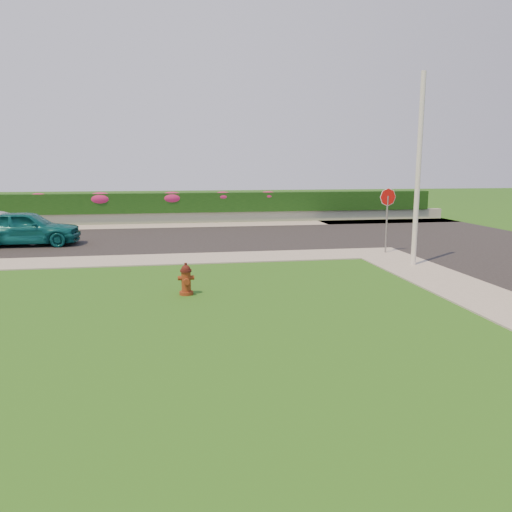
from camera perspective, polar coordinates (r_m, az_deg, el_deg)
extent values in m
plane|color=black|center=(8.74, -6.07, -11.08)|extent=(120.00, 120.00, 0.00)
cube|color=black|center=(22.81, -21.04, 1.58)|extent=(26.00, 8.00, 0.04)
cube|color=gray|center=(18.28, -27.13, -0.85)|extent=(24.00, 2.00, 0.04)
cube|color=gray|center=(18.95, 13.68, 0.35)|extent=(2.00, 2.00, 0.04)
cube|color=gray|center=(27.32, -10.74, 3.40)|extent=(34.00, 2.00, 0.04)
cube|color=gray|center=(28.78, -10.72, 4.30)|extent=(34.00, 0.40, 0.60)
cube|color=black|center=(28.81, -10.77, 6.00)|extent=(32.00, 0.90, 1.10)
cylinder|color=#521E0C|center=(12.65, -7.96, -4.20)|extent=(0.35, 0.35, 0.08)
cylinder|color=#521E0C|center=(12.58, -7.99, -2.85)|extent=(0.23, 0.23, 0.53)
cylinder|color=black|center=(12.52, -8.02, -1.67)|extent=(0.28, 0.28, 0.05)
sphere|color=black|center=(12.51, -8.03, -1.54)|extent=(0.23, 0.23, 0.23)
cylinder|color=black|center=(12.49, -8.04, -0.94)|extent=(0.07, 0.07, 0.07)
cylinder|color=#521E0C|center=(12.55, -8.70, -2.52)|extent=(0.11, 0.12, 0.11)
cylinder|color=#521E0C|center=(12.57, -7.31, -2.46)|extent=(0.11, 0.12, 0.11)
cylinder|color=#521E0C|center=(12.42, -7.94, -2.92)|extent=(0.16, 0.13, 0.15)
imported|color=#0B5359|center=(21.98, -24.80, 2.93)|extent=(4.14, 1.68, 1.41)
imported|color=#B0B3B8|center=(22.60, -27.11, 2.83)|extent=(4.26, 2.23, 1.33)
cylinder|color=silver|center=(16.61, 18.05, 9.17)|extent=(0.16, 0.16, 6.02)
cylinder|color=slate|center=(18.87, 14.70, 3.46)|extent=(0.06, 0.06, 2.12)
cylinder|color=#AE0E0B|center=(18.79, 14.84, 6.53)|extent=(0.61, 0.13, 0.62)
cylinder|color=white|center=(18.79, 14.84, 6.53)|extent=(0.65, 0.12, 0.66)
ellipsoid|color=#AE1D64|center=(29.54, -23.61, 6.08)|extent=(1.09, 0.70, 0.54)
ellipsoid|color=#AE1D64|center=(28.94, -17.32, 6.26)|extent=(1.45, 0.93, 0.72)
ellipsoid|color=#AE1D64|center=(28.69, -9.57, 6.56)|extent=(1.41, 0.91, 0.71)
ellipsoid|color=#AE1D64|center=(28.83, -3.81, 6.79)|extent=(1.17, 0.75, 0.58)
ellipsoid|color=#AE1D64|center=(29.22, 1.38, 6.87)|extent=(1.13, 0.73, 0.57)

